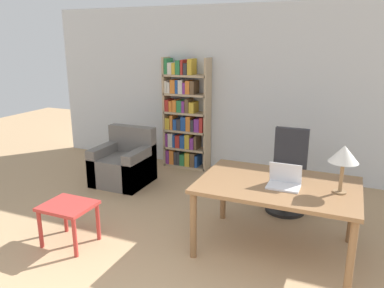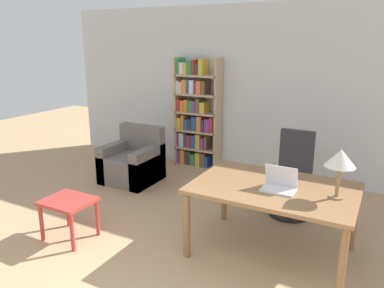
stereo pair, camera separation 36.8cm
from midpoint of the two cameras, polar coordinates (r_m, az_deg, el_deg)
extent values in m
cube|color=silver|center=(6.03, 15.24, 7.41)|extent=(8.00, 0.06, 2.70)
cube|color=olive|center=(3.87, 15.08, -6.53)|extent=(1.59, 1.07, 0.04)
cylinder|color=olive|center=(3.84, 2.00, -12.33)|extent=(0.07, 0.07, 0.71)
cylinder|color=olive|center=(3.54, 24.80, -16.51)|extent=(0.07, 0.07, 0.71)
cylinder|color=olive|center=(4.63, 7.24, -7.40)|extent=(0.07, 0.07, 0.71)
cylinder|color=olive|center=(4.38, 25.72, -10.29)|extent=(0.07, 0.07, 0.71)
cube|color=silver|center=(3.76, 15.79, -6.77)|extent=(0.32, 0.22, 0.02)
cube|color=silver|center=(3.80, 16.19, -4.73)|extent=(0.32, 0.07, 0.22)
cube|color=navy|center=(3.80, 16.21, -4.68)|extent=(0.28, 0.06, 0.19)
cylinder|color=olive|center=(3.78, 23.78, -7.45)|extent=(0.13, 0.13, 0.01)
cylinder|color=olive|center=(3.73, 24.04, -5.29)|extent=(0.04, 0.04, 0.29)
cone|color=silver|center=(3.66, 24.42, -1.98)|extent=(0.28, 0.28, 0.16)
cylinder|color=black|center=(5.05, 16.61, -10.05)|extent=(0.51, 0.51, 0.04)
cylinder|color=#262626|center=(4.98, 16.78, -8.09)|extent=(0.06, 0.06, 0.34)
cube|color=#2D2D33|center=(4.90, 16.98, -5.76)|extent=(0.44, 0.44, 0.10)
cube|color=#2D2D33|center=(4.96, 17.72, -1.33)|extent=(0.42, 0.08, 0.59)
cube|color=#B2332D|center=(4.31, -16.06, -8.42)|extent=(0.53, 0.45, 0.04)
cylinder|color=#B2332D|center=(4.44, -19.75, -11.28)|extent=(0.04, 0.04, 0.43)
cylinder|color=#B2332D|center=(4.14, -15.33, -12.94)|extent=(0.04, 0.04, 0.43)
cylinder|color=#B2332D|center=(4.67, -16.28, -9.59)|extent=(0.04, 0.04, 0.43)
cylinder|color=#B2332D|center=(4.38, -11.88, -11.00)|extent=(0.04, 0.04, 0.43)
cube|color=#66605B|center=(5.92, -7.41, -3.64)|extent=(0.78, 0.77, 0.43)
cube|color=#66605B|center=(6.03, -5.88, 0.98)|extent=(0.78, 0.16, 0.41)
cube|color=#66605B|center=(6.07, -9.83, -2.52)|extent=(0.16, 0.77, 0.58)
cube|color=#66605B|center=(5.72, -4.90, -3.46)|extent=(0.16, 0.77, 0.58)
cube|color=tan|center=(6.54, -0.44, 4.89)|extent=(0.04, 0.28, 1.88)
cube|color=tan|center=(6.22, 5.70, 4.26)|extent=(0.04, 0.28, 1.88)
cube|color=tan|center=(6.60, 2.46, -3.28)|extent=(0.76, 0.28, 0.04)
cube|color=#7F338C|center=(6.70, -0.05, -1.73)|extent=(0.06, 0.24, 0.24)
cube|color=orange|center=(6.67, 0.55, -1.79)|extent=(0.08, 0.24, 0.25)
cube|color=#333338|center=(6.63, 1.13, -1.96)|extent=(0.06, 0.24, 0.23)
cube|color=#333338|center=(6.61, 1.56, -1.96)|extent=(0.04, 0.24, 0.25)
cube|color=#2D7F47|center=(6.59, 2.10, -2.26)|extent=(0.09, 0.24, 0.20)
cube|color=gold|center=(6.54, 2.86, -2.22)|extent=(0.09, 0.24, 0.24)
cube|color=brown|center=(6.50, 3.62, -2.32)|extent=(0.08, 0.24, 0.24)
cube|color=#234C99|center=(6.48, 4.19, -2.58)|extent=(0.05, 0.24, 0.20)
cube|color=tan|center=(6.51, 2.49, -0.67)|extent=(0.76, 0.28, 0.04)
cube|color=#7F338C|center=(6.62, -0.13, 0.82)|extent=(0.04, 0.24, 0.23)
cube|color=silver|center=(6.59, 0.40, 0.79)|extent=(0.08, 0.24, 0.24)
cube|color=#234C99|center=(6.56, 0.92, 0.63)|extent=(0.04, 0.24, 0.22)
cube|color=#B72D28|center=(6.53, 1.46, 0.54)|extent=(0.08, 0.24, 0.21)
cube|color=#234C99|center=(6.49, 2.18, 0.48)|extent=(0.08, 0.24, 0.22)
cube|color=gold|center=(6.45, 2.90, 0.49)|extent=(0.09, 0.24, 0.25)
cube|color=#7F338C|center=(6.42, 3.59, 0.16)|extent=(0.07, 0.24, 0.20)
cube|color=brown|center=(6.39, 4.12, 0.26)|extent=(0.04, 0.24, 0.24)
cube|color=tan|center=(6.43, 2.52, 2.01)|extent=(0.76, 0.28, 0.04)
cube|color=gold|center=(6.54, 0.02, 3.29)|extent=(0.08, 0.24, 0.19)
cube|color=orange|center=(6.50, 0.60, 3.47)|extent=(0.05, 0.24, 0.25)
cube|color=#234C99|center=(6.48, 1.11, 3.12)|extent=(0.06, 0.24, 0.18)
cube|color=#333338|center=(6.45, 1.68, 3.10)|extent=(0.07, 0.24, 0.19)
cube|color=#234C99|center=(6.41, 2.36, 3.20)|extent=(0.09, 0.24, 0.23)
cube|color=orange|center=(6.37, 3.10, 3.19)|extent=(0.08, 0.24, 0.25)
cube|color=#333338|center=(6.34, 3.69, 2.90)|extent=(0.05, 0.24, 0.20)
cube|color=#7F338C|center=(6.31, 4.36, 2.92)|extent=(0.09, 0.24, 0.22)
cube|color=#B72D28|center=(6.28, 5.01, 2.96)|extent=(0.06, 0.24, 0.25)
cube|color=tan|center=(6.36, 2.55, 4.75)|extent=(0.76, 0.28, 0.04)
cube|color=#B72D28|center=(6.49, -0.05, 6.01)|extent=(0.07, 0.24, 0.19)
cube|color=orange|center=(6.46, 0.52, 5.90)|extent=(0.06, 0.24, 0.18)
cube|color=orange|center=(6.42, 1.10, 5.93)|extent=(0.07, 0.24, 0.20)
cube|color=#2D7F47|center=(6.38, 1.80, 5.85)|extent=(0.09, 0.24, 0.20)
cube|color=#7F338C|center=(6.35, 2.38, 5.77)|extent=(0.05, 0.24, 0.19)
cube|color=brown|center=(6.32, 2.93, 5.89)|extent=(0.07, 0.24, 0.23)
cube|color=gold|center=(6.29, 3.63, 5.61)|extent=(0.09, 0.24, 0.18)
cube|color=tan|center=(6.31, 2.59, 7.54)|extent=(0.76, 0.28, 0.04)
cube|color=silver|center=(6.45, -0.13, 8.80)|extent=(0.05, 0.24, 0.20)
cube|color=silver|center=(6.43, 0.30, 8.68)|extent=(0.05, 0.24, 0.18)
cube|color=orange|center=(6.39, 0.89, 8.82)|extent=(0.09, 0.24, 0.22)
cube|color=#234C99|center=(6.36, 1.48, 8.78)|extent=(0.05, 0.24, 0.22)
cube|color=silver|center=(6.33, 2.02, 8.75)|extent=(0.08, 0.24, 0.22)
cube|color=#7F338C|center=(6.30, 2.57, 8.53)|extent=(0.05, 0.24, 0.18)
cube|color=orange|center=(6.27, 3.11, 8.65)|extent=(0.08, 0.24, 0.22)
cube|color=brown|center=(6.24, 3.79, 8.60)|extent=(0.07, 0.24, 0.22)
cube|color=tan|center=(6.28, 2.62, 10.37)|extent=(0.76, 0.28, 0.04)
cube|color=#2D7F47|center=(6.42, -0.09, 11.80)|extent=(0.06, 0.24, 0.26)
cube|color=silver|center=(6.38, 0.48, 11.49)|extent=(0.07, 0.24, 0.19)
cube|color=gold|center=(6.35, 1.06, 11.44)|extent=(0.06, 0.24, 0.19)
cube|color=#2D7F47|center=(6.32, 1.70, 11.60)|extent=(0.08, 0.24, 0.23)
cube|color=#B72D28|center=(6.28, 2.29, 11.64)|extent=(0.04, 0.24, 0.24)
cube|color=#333338|center=(6.26, 2.82, 11.37)|extent=(0.06, 0.24, 0.18)
cube|color=gold|center=(6.22, 3.47, 11.67)|extent=(0.07, 0.24, 0.26)
camera|label=1|loc=(0.18, -87.54, 0.68)|focal=35.00mm
camera|label=2|loc=(0.18, 92.46, -0.68)|focal=35.00mm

